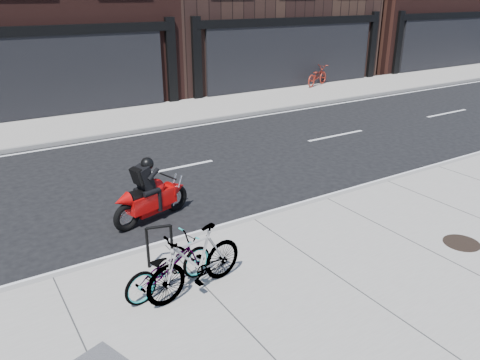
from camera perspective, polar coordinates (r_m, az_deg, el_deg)
ground at (r=11.31m, az=-3.84°, el=-1.58°), size 120.00×120.00×0.00m
sidewalk_near at (r=7.79m, az=14.57°, el=-13.50°), size 60.00×6.00×0.13m
sidewalk_far at (r=18.16m, az=-15.72°, el=6.89°), size 60.00×3.50×0.13m
bike_rack at (r=8.05m, az=-9.78°, el=-7.50°), size 0.44×0.16×0.76m
bicycle_front at (r=7.44m, az=-8.66°, el=-10.33°), size 1.68×0.87×0.84m
bicycle_rear at (r=7.30m, az=-5.49°, el=-9.82°), size 1.82×0.79×1.06m
motorcycle at (r=9.96m, az=-10.40°, el=-1.66°), size 1.86×0.75×1.42m
bicycle_far at (r=24.49m, az=9.39°, el=12.43°), size 1.99×1.31×0.99m
manhole_cover at (r=9.74m, az=25.39°, el=-6.95°), size 0.72×0.72×0.02m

